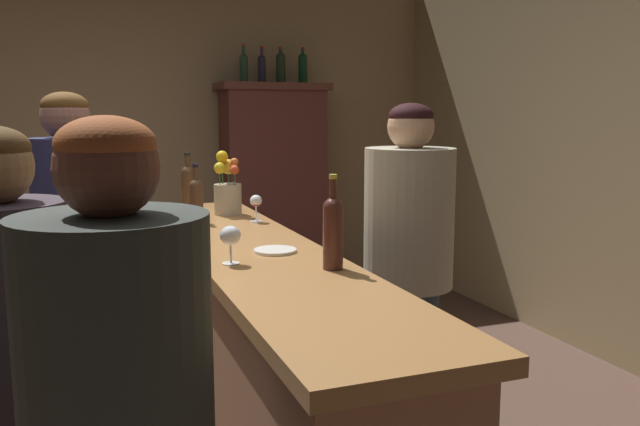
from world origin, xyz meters
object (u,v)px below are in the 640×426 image
at_px(wine_glass_mid, 230,237).
at_px(patron_tall, 79,250).
at_px(display_bottle_midright, 303,67).
at_px(wine_bottle_syrah, 333,229).
at_px(bar_counter, 257,367).
at_px(patron_redhead, 74,258).
at_px(wine_bottle_pinot, 196,198).
at_px(wine_bottle_riesling, 188,184).
at_px(bartender, 408,268).
at_px(wine_glass_front, 256,203).
at_px(flower_arrangement, 227,190).
at_px(patron_near_entrance, 8,381).
at_px(display_bottle_left, 244,66).
at_px(display_cabinet, 273,186).
at_px(display_bottle_midleft, 262,67).
at_px(display_bottle_center, 281,66).
at_px(cheese_plate, 275,251).

distance_m(wine_glass_mid, patron_tall, 1.54).
bearing_deg(display_bottle_midright, wine_bottle_syrah, -107.66).
bearing_deg(bar_counter, patron_redhead, 142.46).
distance_m(bar_counter, wine_bottle_pinot, 0.95).
relative_size(wine_bottle_riesling, patron_tall, 0.21).
bearing_deg(bartender, patron_tall, -47.06).
height_order(bar_counter, wine_glass_front, wine_glass_front).
relative_size(bar_counter, flower_arrangement, 8.08).
bearing_deg(wine_bottle_syrah, wine_glass_front, 89.29).
distance_m(wine_bottle_pinot, patron_near_entrance, 1.56).
bearing_deg(wine_glass_mid, wine_bottle_riesling, 86.38).
bearing_deg(wine_glass_front, bartender, -47.07).
bearing_deg(patron_redhead, display_bottle_left, 111.27).
bearing_deg(wine_bottle_syrah, flower_arrangement, 92.70).
height_order(display_cabinet, wine_glass_front, display_cabinet).
xyz_separation_m(display_bottle_midleft, bartender, (-0.14, -2.84, -1.07)).
height_order(display_cabinet, patron_near_entrance, display_cabinet).
xyz_separation_m(wine_bottle_pinot, wine_glass_mid, (-0.05, -0.95, -0.02)).
relative_size(wine_bottle_syrah, bartender, 0.21).
bearing_deg(patron_tall, flower_arrangement, 48.64).
bearing_deg(bartender, display_bottle_midleft, -100.14).
distance_m(display_bottle_midleft, display_bottle_center, 0.17).
distance_m(wine_glass_front, display_bottle_center, 2.55).
relative_size(wine_glass_mid, bartender, 0.09).
bearing_deg(wine_bottle_pinot, patron_tall, 140.02).
distance_m(wine_bottle_syrah, display_bottle_midright, 3.57).
bearing_deg(wine_bottle_riesling, cheese_plate, -84.98).
relative_size(wine_glass_mid, patron_redhead, 0.08).
xyz_separation_m(cheese_plate, display_bottle_left, (0.64, 2.98, 0.91)).
bearing_deg(cheese_plate, display_bottle_midright, 68.68).
distance_m(flower_arrangement, cheese_plate, 1.02).
xyz_separation_m(display_cabinet, display_bottle_midleft, (-0.09, 0.00, 1.00)).
relative_size(wine_bottle_riesling, bartender, 0.20).
distance_m(patron_near_entrance, bartender, 1.71).
distance_m(cheese_plate, patron_redhead, 0.99).
xyz_separation_m(wine_bottle_riesling, wine_glass_mid, (-0.09, -1.45, -0.04)).
relative_size(bar_counter, wine_glass_mid, 19.65).
distance_m(wine_bottle_riesling, display_bottle_midright, 2.24).
xyz_separation_m(wine_glass_front, wine_glass_mid, (-0.33, -0.86, 0.00)).
distance_m(display_bottle_left, display_bottle_midleft, 0.16).
relative_size(wine_bottle_riesling, wine_glass_front, 2.34).
distance_m(display_bottle_midleft, patron_redhead, 2.98).
relative_size(bar_counter, wine_bottle_pinot, 9.46).
xyz_separation_m(bar_counter, display_bottle_center, (1.02, 2.86, 1.44)).
relative_size(wine_glass_front, patron_redhead, 0.08).
distance_m(wine_bottle_riesling, patron_tall, 0.69).
distance_m(flower_arrangement, patron_tall, 0.87).
bearing_deg(display_bottle_center, patron_tall, -134.74).
bearing_deg(display_cabinet, wine_glass_mid, -109.40).
distance_m(wine_bottle_syrah, patron_tall, 1.85).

